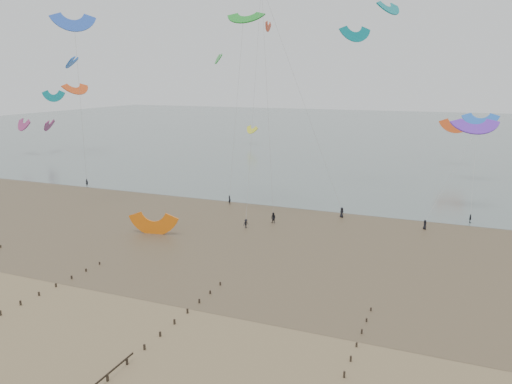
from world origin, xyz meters
TOP-DOWN VIEW (x-y plane):
  - ground at (0.00, 0.00)m, footprint 500.00×500.00m
  - sea_and_shore at (-4.08, 34.40)m, footprint 500.00×665.00m
  - kitesurfer_lead at (-11.80, 48.31)m, footprint 0.76×0.68m
  - kitesurfers at (26.94, 47.25)m, footprint 121.23×25.16m
  - grounded_kite at (-14.87, 26.22)m, footprint 7.75×6.49m
  - kites_airborne at (-17.94, 88.21)m, footprint 244.38×118.41m

SIDE VIEW (x-z plane):
  - ground at x=0.00m, z-range 0.00..0.00m
  - grounded_kite at x=-14.87m, z-range -1.92..1.92m
  - sea_and_shore at x=-4.08m, z-range -0.01..0.02m
  - kitesurfers at x=26.94m, z-range -0.08..1.80m
  - kitesurfer_lead at x=-11.80m, z-range 0.00..1.76m
  - kites_airborne at x=-17.94m, z-range 1.41..43.31m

